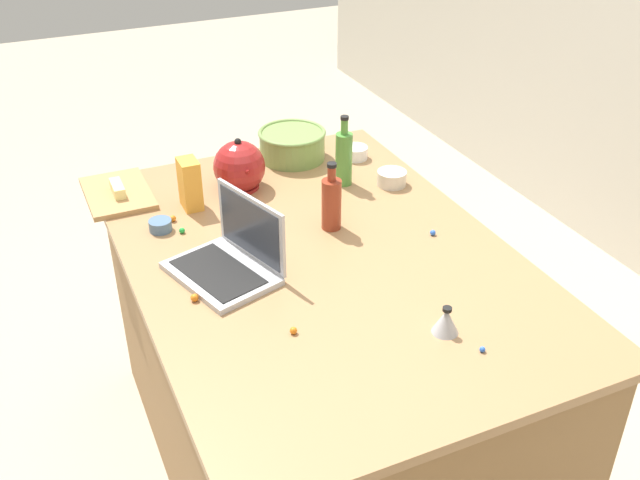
# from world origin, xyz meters

# --- Properties ---
(ground_plane) EXTENTS (12.00, 12.00, 0.00)m
(ground_plane) POSITION_xyz_m (0.00, 0.00, 0.00)
(ground_plane) COLOR #B7A88E
(island_counter) EXTENTS (1.60, 1.10, 0.90)m
(island_counter) POSITION_xyz_m (0.00, 0.00, 0.45)
(island_counter) COLOR olive
(island_counter) RESTS_ON ground
(laptop) EXTENTS (0.36, 0.31, 0.22)m
(laptop) POSITION_xyz_m (-0.02, -0.27, 0.95)
(laptop) COLOR #B7B7BC
(laptop) RESTS_ON island_counter
(mixing_bowl_large) EXTENTS (0.25, 0.25, 0.11)m
(mixing_bowl_large) POSITION_xyz_m (-0.66, 0.18, 0.96)
(mixing_bowl_large) COLOR #72934C
(mixing_bowl_large) RESTS_ON island_counter
(bottle_soy) EXTENTS (0.06, 0.06, 0.22)m
(bottle_soy) POSITION_xyz_m (-0.13, 0.10, 0.99)
(bottle_soy) COLOR maroon
(bottle_soy) RESTS_ON island_counter
(bottle_olive) EXTENTS (0.06, 0.06, 0.25)m
(bottle_olive) POSITION_xyz_m (-0.39, 0.27, 1.00)
(bottle_olive) COLOR #4C8C38
(bottle_olive) RESTS_ON island_counter
(kettle) EXTENTS (0.21, 0.18, 0.20)m
(kettle) POSITION_xyz_m (-0.51, -0.08, 0.98)
(kettle) COLOR maroon
(kettle) RESTS_ON island_counter
(cutting_board) EXTENTS (0.31, 0.21, 0.02)m
(cutting_board) POSITION_xyz_m (-0.63, -0.48, 0.91)
(cutting_board) COLOR #AD7F4C
(cutting_board) RESTS_ON island_counter
(butter_stick_left) EXTENTS (0.11, 0.04, 0.04)m
(butter_stick_left) POSITION_xyz_m (-0.61, -0.48, 0.94)
(butter_stick_left) COLOR #F4E58C
(butter_stick_left) RESTS_ON cutting_board
(ramekin_small) EXTENTS (0.07, 0.07, 0.04)m
(ramekin_small) POSITION_xyz_m (-0.33, -0.40, 0.92)
(ramekin_small) COLOR slate
(ramekin_small) RESTS_ON island_counter
(ramekin_medium) EXTENTS (0.09, 0.09, 0.05)m
(ramekin_medium) POSITION_xyz_m (-0.56, 0.40, 0.92)
(ramekin_medium) COLOR white
(ramekin_medium) RESTS_ON island_counter
(ramekin_wide) EXTENTS (0.10, 0.10, 0.05)m
(ramekin_wide) POSITION_xyz_m (-0.31, 0.42, 0.93)
(ramekin_wide) COLOR beige
(ramekin_wide) RESTS_ON island_counter
(kitchen_timer) EXTENTS (0.07, 0.07, 0.08)m
(kitchen_timer) POSITION_xyz_m (0.47, 0.14, 0.94)
(kitchen_timer) COLOR #B2B2B7
(kitchen_timer) RESTS_ON island_counter
(candy_bag) EXTENTS (0.09, 0.06, 0.17)m
(candy_bag) POSITION_xyz_m (-0.44, -0.27, 0.99)
(candy_bag) COLOR gold
(candy_bag) RESTS_ON island_counter
(candy_0) EXTENTS (0.02, 0.02, 0.02)m
(candy_0) POSITION_xyz_m (-0.29, -0.34, 0.91)
(candy_0) COLOR green
(candy_0) RESTS_ON island_counter
(candy_1) EXTENTS (0.01, 0.01, 0.01)m
(candy_1) POSITION_xyz_m (0.57, 0.18, 0.91)
(candy_1) COLOR blue
(candy_1) RESTS_ON island_counter
(candy_2) EXTENTS (0.02, 0.02, 0.02)m
(candy_2) POSITION_xyz_m (0.04, 0.37, 0.91)
(candy_2) COLOR blue
(candy_2) RESTS_ON island_counter
(candy_3) EXTENTS (0.02, 0.02, 0.02)m
(candy_3) POSITION_xyz_m (-0.37, -0.35, 0.91)
(candy_3) COLOR orange
(candy_3) RESTS_ON island_counter
(candy_4) EXTENTS (0.02, 0.02, 0.02)m
(candy_4) POSITION_xyz_m (0.03, -0.17, 0.91)
(candy_4) COLOR yellow
(candy_4) RESTS_ON island_counter
(candy_5) EXTENTS (0.02, 0.02, 0.02)m
(candy_5) POSITION_xyz_m (0.32, -0.22, 0.91)
(candy_5) COLOR orange
(candy_5) RESTS_ON island_counter
(candy_6) EXTENTS (0.02, 0.02, 0.02)m
(candy_6) POSITION_xyz_m (0.08, -0.41, 0.91)
(candy_6) COLOR orange
(candy_6) RESTS_ON island_counter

